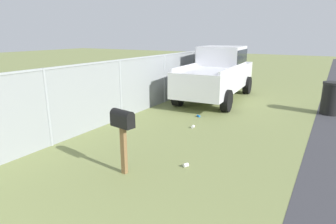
{
  "coord_description": "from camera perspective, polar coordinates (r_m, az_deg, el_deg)",
  "views": [
    {
      "loc": [
        0.42,
        -1.94,
        2.57
      ],
      "look_at": [
        4.61,
        0.52,
        1.24
      ],
      "focal_mm": 30.46,
      "sensor_mm": 36.0,
      "label": 1
    }
  ],
  "objects": [
    {
      "name": "litter_cup_near_hydrant",
      "position": [
        5.8,
        3.59,
        -10.56
      ],
      "size": [
        0.13,
        0.12,
        0.08
      ],
      "primitive_type": "cylinder",
      "rotation": [
        0.0,
        1.57,
        2.63
      ],
      "color": "white",
      "rests_on": "ground"
    },
    {
      "name": "trash_bin",
      "position": [
        10.75,
        29.87,
        2.4
      ],
      "size": [
        0.62,
        0.62,
        1.07
      ],
      "color": "black",
      "rests_on": "ground"
    },
    {
      "name": "litter_cup_by_mailbox",
      "position": [
        8.09,
        5.0,
        -2.95
      ],
      "size": [
        0.11,
        0.09,
        0.08
      ],
      "primitive_type": "cylinder",
      "rotation": [
        0.0,
        1.57,
        0.08
      ],
      "color": "white",
      "rests_on": "ground"
    },
    {
      "name": "mailbox",
      "position": [
        5.26,
        -9.07,
        -2.28
      ],
      "size": [
        0.27,
        0.49,
        1.26
      ],
      "rotation": [
        0.0,
        0.0,
        -0.17
      ],
      "color": "brown",
      "rests_on": "ground"
    },
    {
      "name": "fence_section",
      "position": [
        8.86,
        -9.52,
        4.86
      ],
      "size": [
        15.67,
        0.07,
        1.84
      ],
      "color": "#9EA3A8",
      "rests_on": "ground"
    },
    {
      "name": "pickup_truck",
      "position": [
        11.8,
        9.98,
        7.95
      ],
      "size": [
        5.28,
        2.34,
        2.09
      ],
      "rotation": [
        0.0,
        0.0,
        0.07
      ],
      "color": "silver",
      "rests_on": "ground"
    },
    {
      "name": "litter_can_midfield_b",
      "position": [
        9.18,
        6.12,
        -0.8
      ],
      "size": [
        0.11,
        0.14,
        0.07
      ],
      "primitive_type": "cylinder",
      "rotation": [
        0.0,
        1.57,
        1.11
      ],
      "color": "blue",
      "rests_on": "ground"
    }
  ]
}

